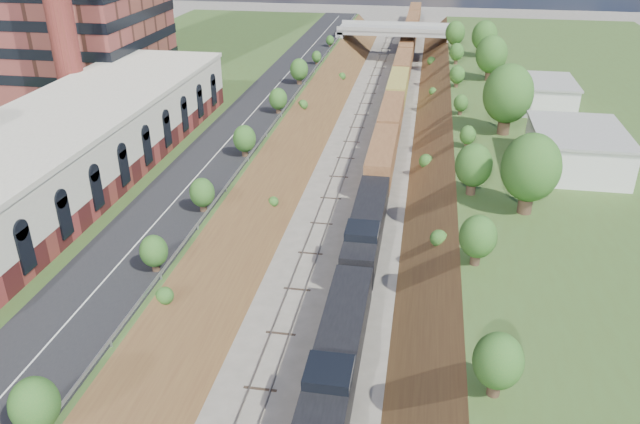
% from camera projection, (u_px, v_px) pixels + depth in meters
% --- Properties ---
extents(platform_left, '(44.00, 180.00, 5.00)m').
position_uv_depth(platform_left, '(119.00, 135.00, 83.69)').
color(platform_left, '#3D5422').
rests_on(platform_left, ground).
extents(embankment_left, '(10.00, 180.00, 10.00)m').
position_uv_depth(embankment_left, '(279.00, 163.00, 81.45)').
color(embankment_left, brown).
rests_on(embankment_left, ground).
extents(embankment_right, '(10.00, 180.00, 10.00)m').
position_uv_depth(embankment_right, '(450.00, 174.00, 78.09)').
color(embankment_right, brown).
rests_on(embankment_right, ground).
extents(rail_left_track, '(1.58, 180.00, 0.18)m').
position_uv_depth(rail_left_track, '(342.00, 166.00, 80.13)').
color(rail_left_track, gray).
rests_on(rail_left_track, ground).
extents(rail_right_track, '(1.58, 180.00, 0.18)m').
position_uv_depth(rail_right_track, '(383.00, 169.00, 79.33)').
color(rail_right_track, gray).
rests_on(rail_right_track, ground).
extents(road, '(8.00, 180.00, 0.10)m').
position_uv_depth(road, '(243.00, 124.00, 79.88)').
color(road, black).
rests_on(road, platform_left).
extents(guardrail, '(0.10, 171.00, 0.70)m').
position_uv_depth(guardrail, '(274.00, 123.00, 78.86)').
color(guardrail, '#99999E').
rests_on(guardrail, platform_left).
extents(commercial_building, '(14.30, 62.30, 7.00)m').
position_uv_depth(commercial_building, '(55.00, 154.00, 60.85)').
color(commercial_building, maroon).
rests_on(commercial_building, platform_left).
extents(overpass, '(24.50, 8.30, 7.40)m').
position_uv_depth(overpass, '(395.00, 37.00, 132.25)').
color(overpass, gray).
rests_on(overpass, ground).
extents(white_building_near, '(9.00, 12.00, 4.00)m').
position_uv_depth(white_building_near, '(577.00, 150.00, 66.01)').
color(white_building_near, silver).
rests_on(white_building_near, platform_right).
extents(white_building_far, '(8.00, 10.00, 3.60)m').
position_uv_depth(white_building_far, '(542.00, 95.00, 85.57)').
color(white_building_far, silver).
rests_on(white_building_far, platform_right).
extents(tree_right_large, '(5.25, 5.25, 7.61)m').
position_uv_depth(tree_right_large, '(531.00, 168.00, 55.35)').
color(tree_right_large, '#473323').
rests_on(tree_right_large, platform_right).
extents(tree_left_crest, '(2.45, 2.45, 3.55)m').
position_uv_depth(tree_left_crest, '(132.00, 281.00, 43.16)').
color(tree_left_crest, '#473323').
rests_on(tree_left_crest, platform_left).
extents(freight_train, '(3.01, 185.44, 4.55)m').
position_uv_depth(freight_train, '(397.00, 90.00, 103.59)').
color(freight_train, black).
rests_on(freight_train, ground).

